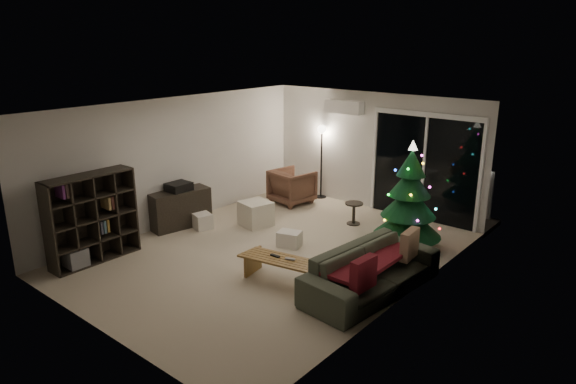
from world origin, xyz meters
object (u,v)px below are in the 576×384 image
at_px(armchair, 292,186).
at_px(christmas_tree, 409,195).
at_px(sofa, 372,271).
at_px(bookshelf, 86,216).
at_px(coffee_table, 283,272).
at_px(media_cabinet, 180,209).

height_order(armchair, christmas_tree, christmas_tree).
xyz_separation_m(sofa, christmas_tree, (-0.40, 1.88, 0.63)).
bearing_deg(armchair, bookshelf, 89.74).
bearing_deg(christmas_tree, armchair, 168.26).
distance_m(sofa, coffee_table, 1.32).
bearing_deg(coffee_table, sofa, 18.69).
relative_size(media_cabinet, armchair, 1.40).
height_order(bookshelf, christmas_tree, christmas_tree).
relative_size(bookshelf, coffee_table, 1.14).
xyz_separation_m(armchair, sofa, (3.57, -2.54, -0.05)).
bearing_deg(bookshelf, christmas_tree, 54.31).
bearing_deg(sofa, armchair, 60.44).
distance_m(media_cabinet, armchair, 2.68).
bearing_deg(armchair, coffee_table, 136.22).
relative_size(armchair, christmas_tree, 0.44).
bearing_deg(armchair, sofa, 153.53).
height_order(sofa, coffee_table, sofa).
bearing_deg(media_cabinet, christmas_tree, 36.72).
height_order(armchair, coffee_table, armchair).
bearing_deg(bookshelf, coffee_table, 32.61).
bearing_deg(coffee_table, armchair, 116.98).
xyz_separation_m(bookshelf, media_cabinet, (0.00, 1.93, -0.37)).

